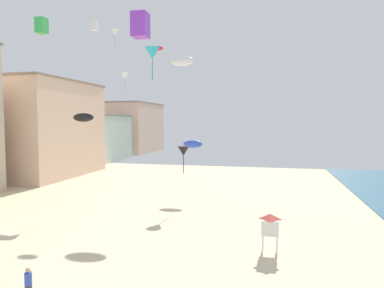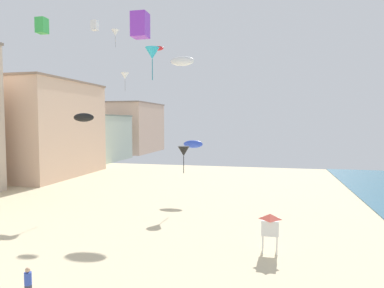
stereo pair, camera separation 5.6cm
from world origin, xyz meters
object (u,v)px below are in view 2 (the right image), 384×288
Objects in this scene: kite_black_parafoil at (84,117)px; kite_green_box at (42,26)px; kite_white_parafoil at (182,61)px; kite_white_box at (95,25)px; kite_black_delta_2 at (184,151)px; kite_cyan_delta at (152,53)px; kite_white_delta at (115,33)px; kite_blue_parafoil at (193,144)px; kite_red_parafoil at (158,48)px; kite_flyer at (28,282)px; lifeguard_stand at (270,225)px; kite_white_delta_2 at (125,76)px; kite_purple_box at (140,25)px.

kite_green_box is (-3.44, -1.59, 9.07)m from kite_black_parafoil.
kite_white_parafoil is at bearing 34.55° from kite_black_parafoil.
kite_black_parafoil is 1.70× the size of kite_white_box.
kite_black_delta_2 is 2.01× the size of kite_white_box.
kite_cyan_delta is 0.98× the size of kite_white_delta.
kite_white_delta is at bearing 81.83° from kite_green_box.
kite_blue_parafoil is 1.62× the size of kite_red_parafoil.
kite_flyer is 21.47m from kite_black_parafoil.
kite_blue_parafoil is (-8.85, 16.13, 4.10)m from lifeguard_stand.
kite_white_delta_2 is at bearing -83.07° from kite_flyer.
kite_flyer is 36.52m from kite_white_delta.
kite_white_delta is 1.05× the size of kite_white_delta_2.
kite_black_delta_2 is 11.14m from kite_white_parafoil.
lifeguard_stand is 26.78m from kite_white_delta_2.
kite_green_box is at bearing -133.90° from kite_red_parafoil.
kite_red_parafoil reaches higher than kite_black_parafoil.
lifeguard_stand is 1.89× the size of kite_white_box.
kite_flyer is 0.74× the size of kite_white_delta_2.
kite_purple_box reaches higher than kite_cyan_delta.
kite_red_parafoil is at bearing 107.33° from kite_cyan_delta.
kite_flyer is 15.87m from kite_cyan_delta.
kite_white_box reaches higher than kite_white_delta.
kite_red_parafoil is 0.93× the size of kite_green_box.
kite_black_parafoil is 8.72m from kite_white_delta_2.
lifeguard_stand is at bearing -41.92° from kite_white_box.
kite_purple_box is at bearing -87.63° from kite_black_delta_2.
kite_red_parafoil is at bearing 155.50° from kite_white_parafoil.
kite_black_parafoil is at bearing 24.75° from kite_green_box.
lifeguard_stand is 22.94m from kite_white_parafoil.
kite_white_delta_2 reaches higher than kite_black_delta_2.
kite_blue_parafoil is at bearing 92.65° from kite_purple_box.
kite_red_parafoil is (-13.40, 17.14, 15.46)m from lifeguard_stand.
kite_white_delta_2 is 1.63× the size of kite_white_box.
kite_green_box is (-13.50, -8.28, 12.11)m from kite_blue_parafoil.
lifeguard_stand is 14.03m from kite_black_delta_2.
kite_white_box is (-14.13, 6.06, 6.47)m from kite_white_parafoil.
kite_white_box is (-10.70, 4.50, 4.56)m from kite_red_parafoil.
kite_black_parafoil is at bearing -125.51° from kite_red_parafoil.
kite_white_parafoil is at bearing -6.00° from kite_white_delta_2.
kite_green_box is at bearing -98.17° from kite_white_delta.
kite_white_delta is at bearing 135.78° from lifeguard_stand.
kite_cyan_delta is 1.68× the size of kite_white_box.
kite_white_parafoil reaches higher than lifeguard_stand.
lifeguard_stand is 1.11× the size of kite_black_parafoil.
kite_white_delta is at bearing 98.29° from kite_black_parafoil.
kite_blue_parafoil is 5.66m from kite_black_delta_2.
kite_blue_parafoil is 19.94m from kite_green_box.
kite_green_box is at bearing 152.62° from kite_cyan_delta.
kite_purple_box is (1.98, -17.84, -0.89)m from kite_white_parafoil.
kite_cyan_delta is 12.61m from kite_black_delta_2.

